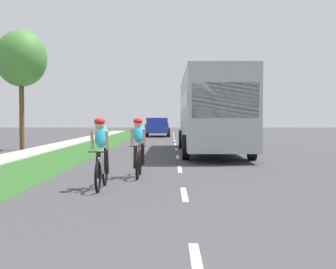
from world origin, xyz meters
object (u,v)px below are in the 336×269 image
object	(u,v)px
cyclist_trailing	(139,147)
street_tree_near	(21,59)
bus_silver	(210,110)
cyclist_lead	(101,153)
pickup_blue	(157,127)

from	to	relation	value
cyclist_trailing	street_tree_near	size ratio (longest dim) A/B	0.29
bus_silver	street_tree_near	bearing A→B (deg)	169.93
cyclist_lead	cyclist_trailing	distance (m)	2.17
cyclist_trailing	bus_silver	world-z (taller)	bus_silver
cyclist_trailing	pickup_blue	world-z (taller)	pickup_blue
bus_silver	street_tree_near	size ratio (longest dim) A/B	1.96
pickup_blue	cyclist_lead	bearing A→B (deg)	-90.71
cyclist_lead	street_tree_near	bearing A→B (deg)	114.86
street_tree_near	bus_silver	bearing A→B (deg)	-10.07
pickup_blue	street_tree_near	bearing A→B (deg)	-109.32
street_tree_near	pickup_blue	bearing A→B (deg)	70.68
cyclist_trailing	street_tree_near	bearing A→B (deg)	121.73
bus_silver	cyclist_lead	bearing A→B (deg)	-107.02
pickup_blue	bus_silver	bearing A→B (deg)	-81.23
pickup_blue	street_tree_near	size ratio (longest dim) A/B	0.86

